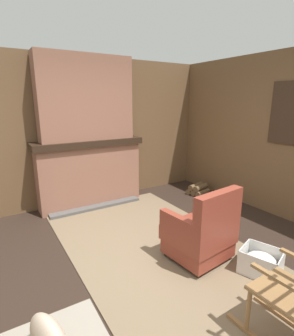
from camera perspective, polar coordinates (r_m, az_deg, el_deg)
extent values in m
plane|color=#2D2119|center=(3.25, 2.67, -20.48)|extent=(14.00, 14.00, 0.00)
cube|color=brown|center=(4.94, -13.72, 7.63)|extent=(0.06, 5.49, 2.62)
cube|color=brown|center=(4.59, 29.43, 5.70)|extent=(5.49, 0.06, 2.62)
cube|color=#93604C|center=(4.87, -12.31, -1.59)|extent=(0.41, 1.81, 1.09)
cube|color=black|center=(4.75, -11.56, -3.45)|extent=(0.08, 0.94, 0.61)
cube|color=#565451|center=(4.78, -10.81, -8.35)|extent=(0.16, 1.63, 0.06)
cube|color=black|center=(4.74, -12.70, 5.40)|extent=(0.51, 1.91, 0.11)
cube|color=#93604C|center=(4.68, -13.22, 14.55)|extent=(0.36, 1.60, 1.40)
cube|color=#7A664C|center=(3.53, 2.73, -17.33)|extent=(3.71, 2.08, 0.01)
cube|color=brown|center=(3.34, 10.94, -16.03)|extent=(0.68, 0.71, 0.24)
cube|color=brown|center=(3.27, 11.07, -13.77)|extent=(0.71, 0.75, 0.18)
cube|color=brown|center=(2.97, 15.25, -9.65)|extent=(0.19, 0.69, 0.51)
cube|color=brown|center=(3.00, 7.10, -12.23)|extent=(0.59, 0.15, 0.20)
cube|color=brown|center=(3.41, 14.33, -9.20)|extent=(0.59, 0.15, 0.20)
cylinder|color=#332319|center=(3.41, 4.16, -18.11)|extent=(0.05, 0.05, 0.06)
cylinder|color=#332319|center=(3.75, 10.66, -15.10)|extent=(0.05, 0.05, 0.06)
cylinder|color=#332319|center=(3.11, 11.02, -21.93)|extent=(0.05, 0.05, 0.06)
cylinder|color=#332319|center=(3.48, 17.34, -18.07)|extent=(0.05, 0.05, 0.06)
cylinder|color=olive|center=(2.53, 21.19, -26.75)|extent=(0.04, 0.04, 0.38)
cylinder|color=olive|center=(2.80, 26.32, -22.86)|extent=(0.04, 0.04, 0.38)
cube|color=olive|center=(2.47, 28.85, -23.02)|extent=(0.51, 0.47, 0.02)
cube|color=olive|center=(2.20, 26.93, -20.98)|extent=(0.45, 0.05, 0.02)
cylinder|color=brown|center=(5.56, 10.03, -4.73)|extent=(0.21, 0.40, 0.11)
cylinder|color=brown|center=(5.50, 11.03, -4.99)|extent=(0.21, 0.40, 0.11)
cylinder|color=brown|center=(5.44, 12.06, -5.25)|extent=(0.21, 0.40, 0.11)
cylinder|color=brown|center=(5.50, 10.58, -3.90)|extent=(0.21, 0.40, 0.11)
cylinder|color=brown|center=(5.44, 11.59, -4.15)|extent=(0.21, 0.40, 0.11)
cube|color=white|center=(3.38, 23.31, -20.17)|extent=(0.50, 0.46, 0.01)
cube|color=white|center=(3.28, 27.01, -19.00)|extent=(0.12, 0.34, 0.28)
cube|color=white|center=(3.35, 20.20, -17.44)|extent=(0.12, 0.34, 0.28)
cube|color=white|center=(3.45, 24.39, -16.89)|extent=(0.39, 0.14, 0.28)
cube|color=white|center=(3.17, 22.61, -19.71)|extent=(0.39, 0.14, 0.28)
ellipsoid|color=white|center=(3.30, 23.57, -18.03)|extent=(0.40, 0.37, 0.17)
ellipsoid|color=#47708E|center=(4.66, -16.84, 6.36)|extent=(0.09, 0.09, 0.11)
cylinder|color=white|center=(4.65, -16.98, 8.25)|extent=(0.05, 0.05, 0.20)
cube|color=black|center=(4.99, -6.28, 7.51)|extent=(0.13, 0.25, 0.13)
cube|color=silver|center=(4.93, -5.93, 7.51)|extent=(0.01, 0.04, 0.02)
cylinder|color=red|center=(4.75, -14.03, 7.51)|extent=(0.07, 0.25, 0.25)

